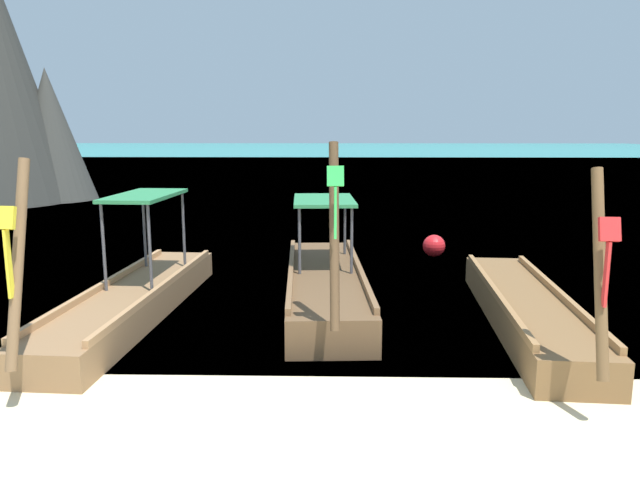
# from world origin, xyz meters

# --- Properties ---
(sea_water) EXTENTS (120.00, 120.00, 0.00)m
(sea_water) POSITION_xyz_m (0.00, 62.26, 0.00)
(sea_water) COLOR teal
(sea_water) RESTS_ON ground
(longtail_boat_yellow_ribbon) EXTENTS (1.39, 6.35, 2.68)m
(longtail_boat_yellow_ribbon) POSITION_xyz_m (-3.02, 4.61, 0.31)
(longtail_boat_yellow_ribbon) COLOR olive
(longtail_boat_yellow_ribbon) RESTS_ON ground
(longtail_boat_green_ribbon) EXTENTS (1.56, 5.91, 2.83)m
(longtail_boat_green_ribbon) POSITION_xyz_m (0.06, 5.48, 0.34)
(longtail_boat_green_ribbon) COLOR brown
(longtail_boat_green_ribbon) RESTS_ON ground
(longtail_boat_red_ribbon) EXTENTS (1.41, 6.02, 2.60)m
(longtail_boat_red_ribbon) POSITION_xyz_m (3.16, 4.27, 0.26)
(longtail_boat_red_ribbon) COLOR brown
(longtail_boat_red_ribbon) RESTS_ON ground
(mooring_buoy_near) EXTENTS (0.52, 0.52, 0.52)m
(mooring_buoy_near) POSITION_xyz_m (2.57, 9.33, 0.27)
(mooring_buoy_near) COLOR red
(mooring_buoy_near) RESTS_ON sea_water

